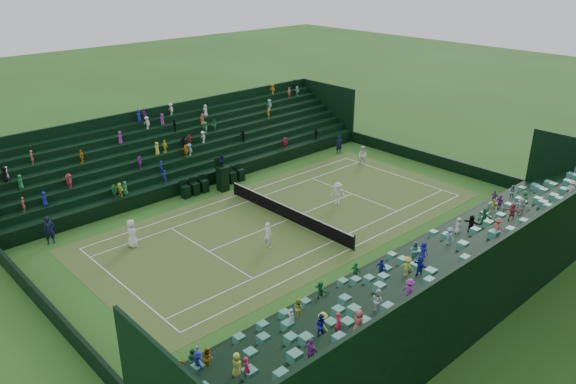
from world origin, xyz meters
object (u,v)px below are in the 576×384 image
(tennis_net, at_px, (288,213))
(player_far_east, at_px, (338,193))
(umpire_chair, at_px, (222,175))
(player_near_west, at_px, (132,233))
(player_far_west, at_px, (363,155))
(player_near_east, at_px, (268,235))

(tennis_net, distance_m, player_far_east, 4.38)
(umpire_chair, xyz_separation_m, player_near_west, (3.39, -9.22, -0.32))
(tennis_net, distance_m, player_near_west, 10.05)
(player_far_west, xyz_separation_m, player_far_east, (4.03, -7.43, 0.00))
(player_near_west, xyz_separation_m, player_far_east, (4.06, 13.72, -0.08))
(player_near_west, distance_m, player_far_east, 14.30)
(tennis_net, xyz_separation_m, player_far_east, (0.44, 4.35, 0.28))
(player_far_east, bearing_deg, umpire_chair, 172.54)
(player_near_east, relative_size, player_far_east, 1.03)
(player_far_east, bearing_deg, player_near_west, -145.04)
(player_near_west, bearing_deg, player_far_east, -104.02)
(tennis_net, bearing_deg, player_near_west, -111.12)
(player_near_west, height_order, player_far_west, player_near_west)
(player_near_west, relative_size, player_far_west, 1.11)
(umpire_chair, bearing_deg, player_far_west, 74.02)
(player_near_east, xyz_separation_m, player_far_east, (-1.55, 7.81, -0.03))
(player_far_west, bearing_deg, umpire_chair, -108.52)
(player_near_west, distance_m, player_far_west, 21.15)
(player_near_west, xyz_separation_m, player_near_east, (5.60, 5.91, -0.06))
(umpire_chair, relative_size, player_far_west, 1.76)
(tennis_net, distance_m, player_far_west, 12.32)
(umpire_chair, height_order, player_near_west, umpire_chair)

